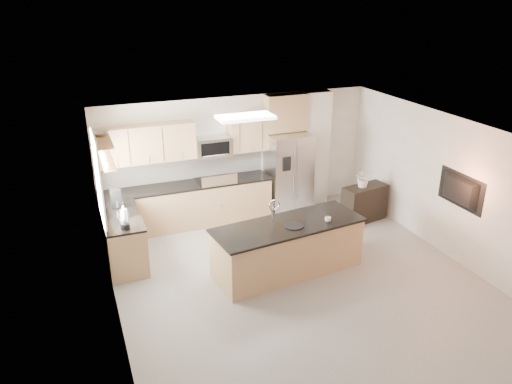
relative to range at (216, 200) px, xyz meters
name	(u,v)px	position (x,y,z in m)	size (l,w,h in m)	color
floor	(301,283)	(0.60, -2.92, -0.47)	(6.50, 6.50, 0.00)	#9A9792
ceiling	(307,136)	(0.60, -2.92, 2.13)	(6.00, 6.50, 0.02)	silver
wall_back	(237,156)	(0.60, 0.33, 0.83)	(6.00, 0.02, 2.60)	white
wall_front	(442,335)	(0.60, -6.17, 0.83)	(6.00, 0.02, 2.60)	white
wall_left	(111,246)	(-2.40, -2.92, 0.83)	(0.02, 6.50, 2.60)	white
wall_right	(453,189)	(3.60, -2.92, 0.83)	(0.02, 6.50, 2.60)	white
back_counter	(187,204)	(-0.63, 0.01, 0.00)	(3.55, 0.66, 1.44)	tan
left_counter	(124,239)	(-2.07, -1.07, -0.01)	(0.66, 1.50, 0.92)	tan
range	(216,200)	(0.00, 0.00, 0.00)	(0.76, 0.64, 1.14)	black
upper_cabinets	(178,140)	(-0.70, 0.16, 1.35)	(3.50, 0.33, 0.75)	tan
microwave	(213,147)	(0.00, 0.12, 1.16)	(0.76, 0.40, 0.40)	#B9B9BB
refrigerator	(288,173)	(1.66, -0.05, 0.42)	(0.92, 0.78, 1.78)	#B9B9BB
partition_column	(315,149)	(2.42, 0.18, 0.83)	(0.60, 0.30, 2.60)	white
window	(99,179)	(-2.38, -1.07, 1.18)	(0.04, 1.15, 1.65)	white
shelf_lower	(104,160)	(-2.25, -0.97, 1.48)	(0.30, 1.20, 0.04)	#925C3A
shelf_upper	(101,139)	(-2.25, -0.97, 1.85)	(0.30, 1.20, 0.04)	#925C3A
ceiling_fixture	(245,117)	(0.20, -1.32, 2.09)	(1.00, 0.50, 0.06)	white
island	(288,247)	(0.56, -2.45, -0.01)	(2.75, 1.27, 1.34)	tan
credenza	(364,203)	(2.97, -1.13, -0.08)	(0.98, 0.41, 0.78)	black
cup	(328,219)	(1.23, -2.61, 0.49)	(0.11, 0.11, 0.09)	white
platter	(294,226)	(0.61, -2.57, 0.45)	(0.33, 0.33, 0.02)	black
blender	(124,221)	(-2.07, -1.64, 0.60)	(0.15, 0.15, 0.36)	black
kettle	(124,210)	(-2.02, -1.14, 0.57)	(0.22, 0.22, 0.28)	#B9B9BB
coffee_maker	(116,199)	(-2.09, -0.65, 0.62)	(0.20, 0.24, 0.35)	black
bowl	(100,133)	(-2.25, -0.80, 1.91)	(0.39, 0.39, 0.09)	#B9B9BB
flower_vase	(364,173)	(2.90, -1.13, 0.62)	(0.56, 0.48, 0.62)	white
television	(457,191)	(3.51, -3.12, 0.88)	(1.08, 0.14, 0.62)	black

